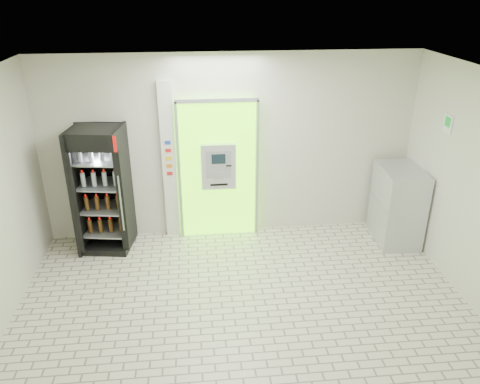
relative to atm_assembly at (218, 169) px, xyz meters
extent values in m
plane|color=beige|center=(0.20, -2.41, -1.17)|extent=(6.00, 6.00, 0.00)
plane|color=beige|center=(0.20, 0.09, 0.33)|extent=(6.00, 0.00, 6.00)
plane|color=white|center=(0.20, -2.41, 1.83)|extent=(6.00, 6.00, 0.00)
cube|color=#6CFE0D|center=(0.00, 0.02, -0.02)|extent=(1.20, 0.12, 2.30)
cube|color=gray|center=(0.00, -0.05, 1.13)|extent=(1.28, 0.04, 0.06)
cube|color=gray|center=(-0.63, -0.05, -0.02)|extent=(0.04, 0.04, 2.30)
cube|color=gray|center=(0.63, -0.05, -0.02)|extent=(0.04, 0.04, 2.30)
cube|color=black|center=(0.10, -0.04, -0.67)|extent=(0.62, 0.01, 0.67)
cube|color=black|center=(-0.34, -0.04, 0.81)|extent=(0.22, 0.01, 0.18)
cube|color=#B3B6BC|center=(0.00, -0.09, 0.08)|extent=(0.55, 0.12, 0.75)
cube|color=black|center=(0.00, -0.16, 0.23)|extent=(0.22, 0.01, 0.16)
cube|color=gray|center=(0.00, -0.16, -0.05)|extent=(0.16, 0.01, 0.12)
cube|color=black|center=(0.16, -0.16, 0.11)|extent=(0.09, 0.01, 0.02)
cube|color=black|center=(0.00, -0.16, -0.21)|extent=(0.28, 0.01, 0.03)
cube|color=silver|center=(-0.78, 0.04, 0.13)|extent=(0.22, 0.10, 2.60)
cube|color=#193FB2|center=(-0.78, -0.02, 0.48)|extent=(0.09, 0.01, 0.06)
cube|color=red|center=(-0.78, -0.02, 0.35)|extent=(0.09, 0.01, 0.06)
cube|color=yellow|center=(-0.78, -0.02, 0.22)|extent=(0.09, 0.01, 0.06)
cube|color=orange|center=(-0.78, -0.02, 0.09)|extent=(0.09, 0.01, 0.06)
cube|color=red|center=(-0.78, -0.02, -0.04)|extent=(0.09, 0.01, 0.06)
cube|color=black|center=(-1.82, -0.26, -0.18)|extent=(0.84, 0.78, 1.99)
cube|color=black|center=(-1.82, 0.05, -0.18)|extent=(0.74, 0.17, 1.99)
cube|color=#AE0C09|center=(-1.82, -0.60, 0.69)|extent=(0.72, 0.12, 0.24)
cube|color=white|center=(-1.82, -0.60, 0.69)|extent=(0.41, 0.07, 0.07)
cube|color=black|center=(-1.82, -0.26, -1.12)|extent=(0.84, 0.78, 0.10)
cylinder|color=gray|center=(-1.50, -0.62, -0.26)|extent=(0.03, 0.03, 0.90)
cube|color=gray|center=(-1.82, -0.26, -0.87)|extent=(0.71, 0.67, 0.02)
cube|color=gray|center=(-1.82, -0.26, -0.47)|extent=(0.71, 0.67, 0.02)
cube|color=gray|center=(-1.82, -0.26, -0.08)|extent=(0.71, 0.67, 0.02)
cube|color=gray|center=(-1.82, -0.26, 0.32)|extent=(0.71, 0.67, 0.02)
cube|color=#B3B6BC|center=(2.88, -0.51, -0.54)|extent=(0.69, 0.98, 1.25)
cube|color=gray|center=(2.56, -0.51, -0.48)|extent=(0.06, 0.92, 0.01)
cube|color=white|center=(3.19, -1.01, 0.95)|extent=(0.02, 0.22, 0.26)
cube|color=#0C8C26|center=(3.18, -1.01, 0.98)|extent=(0.00, 0.14, 0.14)
camera|label=1|loc=(-0.37, -7.04, 2.78)|focal=35.00mm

